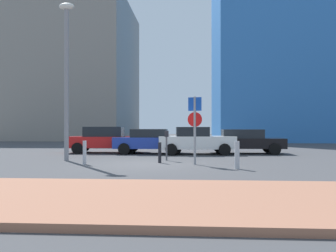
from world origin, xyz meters
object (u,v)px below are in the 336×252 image
at_px(parked_car_blue, 151,141).
at_px(parking_meter, 167,141).
at_px(parked_car_red, 106,139).
at_px(traffic_bollard_far, 85,153).
at_px(traffic_bollard_near, 237,155).
at_px(parking_sign_post, 195,122).
at_px(parked_car_black, 244,141).
at_px(street_lamp, 67,68).
at_px(traffic_bollard_mid, 160,153).
at_px(parked_car_white, 196,140).

xyz_separation_m(parked_car_blue, parking_meter, (1.18, -3.94, 0.14)).
relative_size(parked_car_red, traffic_bollard_far, 4.73).
bearing_deg(traffic_bollard_near, parking_sign_post, 137.64).
relative_size(parked_car_black, street_lamp, 0.60).
relative_size(parked_car_black, parking_sign_post, 1.55).
xyz_separation_m(parked_car_red, traffic_bollard_mid, (3.70, -5.52, -0.36)).
bearing_deg(traffic_bollard_mid, parked_car_blue, 100.94).
height_order(parked_car_blue, parking_meter, parked_car_blue).
height_order(parked_car_red, street_lamp, street_lamp).
height_order(parking_sign_post, traffic_bollard_mid, parking_sign_post).
distance_m(parking_meter, traffic_bollard_mid, 1.19).
xyz_separation_m(parking_sign_post, traffic_bollard_mid, (-1.48, 0.55, -1.30)).
bearing_deg(parking_sign_post, parking_meter, 127.93).
distance_m(parked_car_black, traffic_bollard_far, 9.66).
distance_m(parking_sign_post, traffic_bollard_near, 2.39).
height_order(parking_meter, traffic_bollard_mid, parking_meter).
bearing_deg(traffic_bollard_far, parked_car_blue, 70.64).
xyz_separation_m(traffic_bollard_mid, traffic_bollard_far, (-3.01, -0.79, 0.05)).
relative_size(parked_car_blue, parked_car_white, 0.98).
height_order(parked_car_blue, parking_sign_post, parking_sign_post).
distance_m(parked_car_blue, parked_car_white, 2.58).
bearing_deg(parking_meter, street_lamp, -174.73).
bearing_deg(parked_car_white, traffic_bollard_near, -78.19).
bearing_deg(parked_car_blue, parked_car_red, 169.45).
xyz_separation_m(parked_car_white, traffic_bollard_near, (1.40, -6.70, -0.27)).
bearing_deg(parking_meter, parked_car_blue, 106.75).
relative_size(parked_car_blue, traffic_bollard_near, 4.15).
height_order(parked_car_white, street_lamp, street_lamp).
distance_m(traffic_bollard_near, traffic_bollard_far, 6.11).
xyz_separation_m(parked_car_black, parking_sign_post, (-2.92, -5.95, 1.00)).
bearing_deg(parking_sign_post, traffic_bollard_near, -42.36).
height_order(parked_car_white, parking_sign_post, parking_sign_post).
bearing_deg(traffic_bollard_near, parked_car_white, 101.81).
bearing_deg(traffic_bollard_mid, traffic_bollard_far, -165.22).
bearing_deg(parking_meter, parked_car_black, 45.90).
xyz_separation_m(parked_car_black, street_lamp, (-8.71, -4.74, 3.46)).
relative_size(parked_car_red, parked_car_black, 1.07).
relative_size(parked_car_black, parking_meter, 3.16).
bearing_deg(parked_car_red, parked_car_black, -0.89).
distance_m(parked_car_black, traffic_bollard_near, 7.46).
xyz_separation_m(parked_car_red, parked_car_black, (8.10, -0.13, -0.05)).
xyz_separation_m(parked_car_black, traffic_bollard_far, (-7.41, -6.19, -0.26)).
relative_size(parked_car_red, parking_meter, 3.37).
distance_m(parked_car_blue, parking_sign_post, 6.16).
height_order(parked_car_red, traffic_bollard_far, parked_car_red).
bearing_deg(parking_meter, traffic_bollard_mid, -101.33).
xyz_separation_m(parking_sign_post, parking_meter, (-1.27, 1.63, -0.86)).
bearing_deg(parked_car_white, parked_car_blue, 174.52).
height_order(street_lamp, traffic_bollard_far, street_lamp).
bearing_deg(parked_car_white, parking_sign_post, -91.22).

